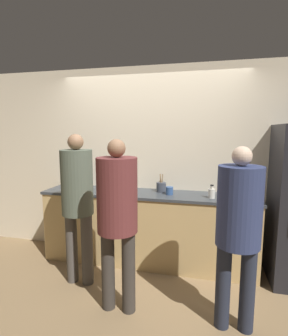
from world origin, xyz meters
name	(u,v)px	position (x,y,z in m)	size (l,w,h in m)	color
ground_plane	(142,274)	(0.00, 0.00, 0.00)	(14.00, 14.00, 0.00)	#8C704C
wall_back	(152,163)	(0.00, 0.61, 1.30)	(5.20, 0.06, 2.60)	beige
counter	(147,227)	(0.00, 0.33, 0.48)	(2.77, 0.59, 0.95)	tan
person_left	(78,196)	(-0.65, -0.33, 1.02)	(0.35, 0.35, 1.71)	#4C4742
person_center	(117,209)	(-0.06, -0.67, 1.02)	(0.38, 0.38, 1.67)	#38332D
person_right	(238,223)	(1.01, -0.67, 0.98)	(0.37, 0.37, 1.62)	#232838
fruit_bowl	(120,187)	(-0.39, 0.37, 1.00)	(0.33, 0.33, 0.13)	beige
utensil_crock	(161,187)	(0.16, 0.42, 1.02)	(0.13, 0.13, 0.24)	#3D424C
bottle_green	(88,185)	(-0.78, 0.22, 1.04)	(0.08, 0.08, 0.22)	#236033
bottle_clear	(212,193)	(0.81, 0.22, 1.01)	(0.08, 0.08, 0.16)	silver
cup_blue	(169,191)	(0.29, 0.29, 1.00)	(0.09, 0.09, 0.10)	#335184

